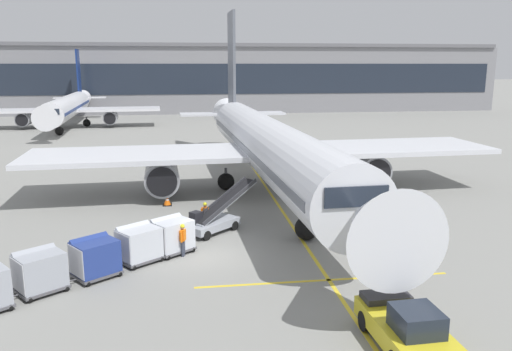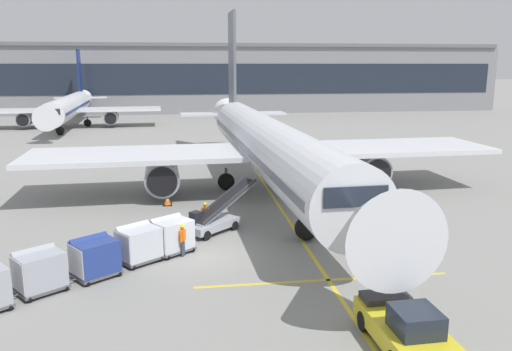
# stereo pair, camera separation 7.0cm
# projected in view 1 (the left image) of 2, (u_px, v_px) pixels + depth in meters

# --- Properties ---
(ground_plane) EXTENTS (600.00, 600.00, 0.00)m
(ground_plane) POSITION_uv_depth(u_px,v_px,m) (210.00, 256.00, 26.74)
(ground_plane) COLOR gray
(parked_airplane) EXTENTS (36.19, 46.67, 15.43)m
(parked_airplane) POSITION_uv_depth(u_px,v_px,m) (266.00, 145.00, 39.67)
(parked_airplane) COLOR silver
(parked_airplane) RESTS_ON ground
(belt_loader) EXTENTS (4.81, 4.60, 2.75)m
(belt_loader) POSITION_uv_depth(u_px,v_px,m) (215.00, 218.00, 30.56)
(belt_loader) COLOR #A3A8B2
(belt_loader) RESTS_ON ground
(baggage_cart_lead) EXTENTS (2.66, 2.48, 1.91)m
(baggage_cart_lead) POSITION_uv_depth(u_px,v_px,m) (172.00, 235.00, 27.05)
(baggage_cart_lead) COLOR #515156
(baggage_cart_lead) RESTS_ON ground
(baggage_cart_second) EXTENTS (2.66, 2.48, 1.91)m
(baggage_cart_second) POSITION_uv_depth(u_px,v_px,m) (139.00, 243.00, 25.75)
(baggage_cart_second) COLOR #515156
(baggage_cart_second) RESTS_ON ground
(baggage_cart_third) EXTENTS (2.66, 2.48, 1.91)m
(baggage_cart_third) POSITION_uv_depth(u_px,v_px,m) (95.00, 257.00, 23.91)
(baggage_cart_third) COLOR #515156
(baggage_cart_third) RESTS_ON ground
(baggage_cart_fourth) EXTENTS (2.66, 2.48, 1.91)m
(baggage_cart_fourth) POSITION_uv_depth(u_px,v_px,m) (39.00, 270.00, 22.34)
(baggage_cart_fourth) COLOR #515156
(baggage_cart_fourth) RESTS_ON ground
(pushback_tug) EXTENTS (2.25, 4.47, 1.83)m
(pushback_tug) POSITION_uv_depth(u_px,v_px,m) (406.00, 327.00, 17.87)
(pushback_tug) COLOR gold
(pushback_tug) RESTS_ON ground
(ground_crew_by_loader) EXTENTS (0.54, 0.36, 1.74)m
(ground_crew_by_loader) POSITION_uv_depth(u_px,v_px,m) (205.00, 214.00, 30.70)
(ground_crew_by_loader) COLOR black
(ground_crew_by_loader) RESTS_ON ground
(ground_crew_by_carts) EXTENTS (0.35, 0.55, 1.74)m
(ground_crew_by_carts) POSITION_uv_depth(u_px,v_px,m) (183.00, 238.00, 26.55)
(ground_crew_by_carts) COLOR #333847
(ground_crew_by_carts) RESTS_ON ground
(safety_cone_engine_keepout) EXTENTS (0.64, 0.64, 0.72)m
(safety_cone_engine_keepout) POSITION_uv_depth(u_px,v_px,m) (167.00, 200.00, 36.31)
(safety_cone_engine_keepout) COLOR black
(safety_cone_engine_keepout) RESTS_ON ground
(apron_guidance_line_lead_in) EXTENTS (0.20, 110.00, 0.01)m
(apron_guidance_line_lead_in) POSITION_uv_depth(u_px,v_px,m) (270.00, 193.00, 39.69)
(apron_guidance_line_lead_in) COLOR yellow
(apron_guidance_line_lead_in) RESTS_ON ground
(apron_guidance_line_stop_bar) EXTENTS (12.00, 0.20, 0.01)m
(apron_guidance_line_stop_bar) POSITION_uv_depth(u_px,v_px,m) (324.00, 280.00, 23.74)
(apron_guidance_line_stop_bar) COLOR yellow
(apron_guidance_line_stop_bar) RESTS_ON ground
(terminal_building) EXTENTS (135.35, 17.17, 13.96)m
(terminal_building) POSITION_uv_depth(u_px,v_px,m) (177.00, 78.00, 108.89)
(terminal_building) COLOR gray
(terminal_building) RESTS_ON ground
(distant_airplane) EXTENTS (28.71, 37.46, 12.52)m
(distant_airplane) POSITION_uv_depth(u_px,v_px,m) (68.00, 107.00, 80.49)
(distant_airplane) COLOR white
(distant_airplane) RESTS_ON ground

